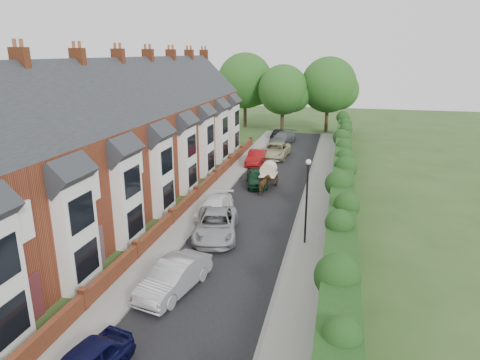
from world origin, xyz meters
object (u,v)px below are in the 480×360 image
object	(u,v)px
lamppost	(307,191)
car_beige	(275,151)
car_green	(257,178)
horse_cart	(268,173)
car_red	(256,158)
car_black	(277,134)
car_silver_b	(216,225)
car_white	(215,208)
car_silver_a	(174,277)
horse	(264,185)
car_grey	(283,138)

from	to	relation	value
lamppost	car_beige	size ratio (longest dim) A/B	0.92
car_green	horse_cart	xyz separation A→B (m)	(1.03, -0.15, 0.54)
car_green	car_red	xyz separation A→B (m)	(-1.40, 6.88, 0.02)
car_beige	car_red	bearing A→B (deg)	-109.41
car_green	car_black	distance (m)	20.76
lamppost	car_beige	bearing A→B (deg)	103.44
car_silver_b	car_white	world-z (taller)	car_silver_b
car_silver_b	horse_cart	size ratio (longest dim) A/B	1.80
car_silver_a	horse_cart	distance (m)	17.19
car_red	horse	xyz separation A→B (m)	(2.43, -8.85, -0.01)
car_silver_b	car_white	size ratio (longest dim) A/B	1.18
lamppost	car_white	distance (m)	7.54
lamppost	car_beige	world-z (taller)	lamppost
car_green	lamppost	bearing A→B (deg)	-79.36
horse_cart	car_beige	bearing A→B (deg)	95.65
car_silver_a	car_silver_b	world-z (taller)	car_silver_a
car_beige	lamppost	bearing A→B (deg)	-73.49
car_green	horse_cart	bearing A→B (deg)	-22.49
car_grey	car_black	bearing A→B (deg)	124.57
car_red	car_grey	size ratio (longest dim) A/B	0.87
car_green	car_black	xyz separation A→B (m)	(-1.40, 20.72, -0.06)
car_white	horse	size ratio (longest dim) A/B	2.72
car_red	horse_cart	xyz separation A→B (m)	(2.43, -7.02, 0.52)
car_green	car_white	bearing A→B (deg)	-114.82
car_green	car_black	size ratio (longest dim) A/B	1.09
car_silver_b	horse	bearing A→B (deg)	69.02
car_white	car_red	distance (m)	14.55
car_silver_b	car_green	bearing A→B (deg)	76.17
car_white	car_beige	bearing A→B (deg)	85.23
car_silver_a	car_white	size ratio (longest dim) A/B	1.00
lamppost	car_grey	size ratio (longest dim) A/B	1.02
car_grey	car_beige	bearing A→B (deg)	-74.30
car_beige	horse	world-z (taller)	car_beige
car_beige	horse_cart	world-z (taller)	horse_cart
car_beige	horse_cart	xyz separation A→B (m)	(1.03, -10.41, 0.46)
car_green	horse	bearing A→B (deg)	-76.94
car_silver_b	horse	size ratio (longest dim) A/B	3.21
horse	horse_cart	size ratio (longest dim) A/B	0.56
car_silver_a	car_beige	bearing A→B (deg)	101.19
lamppost	car_silver_a	xyz separation A→B (m)	(-5.53, -6.59, -2.54)
car_red	car_silver_b	bearing A→B (deg)	-87.11
lamppost	horse_cart	xyz separation A→B (m)	(-3.97, 10.52, -2.06)
car_silver_b	car_red	size ratio (longest dim) A/B	1.24
car_silver_a	car_white	xyz separation A→B (m)	(-0.87, 9.59, -0.09)
car_silver_b	horse	xyz separation A→B (m)	(1.43, 8.76, -0.04)
horse_cart	car_grey	bearing A→B (deg)	94.04
car_silver_b	car_white	bearing A→B (deg)	96.29
car_white	car_grey	distance (m)	25.29
car_silver_a	car_silver_b	xyz separation A→B (m)	(0.13, 6.52, -0.00)
car_silver_a	car_red	size ratio (longest dim) A/B	1.05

